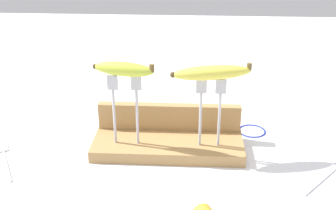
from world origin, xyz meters
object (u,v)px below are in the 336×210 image
fork_fallen_near (5,157)px  wire_coil (252,130)px  fork_stand_right (210,107)px  fork_stand_left (125,104)px  banana_raised_left (124,69)px  fork_fallen_far (330,173)px  banana_raised_right (212,73)px

fork_fallen_near → wire_coil: 0.67m
fork_stand_right → fork_stand_left: bearing=180.0°
banana_raised_left → wire_coil: banana_raised_left is taller
fork_fallen_far → banana_raised_left: bearing=171.6°
fork_stand_left → banana_raised_right: size_ratio=0.92×
fork_stand_right → banana_raised_right: 0.09m
banana_raised_right → fork_fallen_far: size_ratio=1.32×
banana_raised_left → banana_raised_right: bearing=-0.0°
fork_fallen_near → banana_raised_left: bearing=7.7°
fork_fallen_near → wire_coil: size_ratio=2.16×
fork_stand_left → fork_fallen_far: bearing=-8.4°
fork_stand_left → wire_coil: 0.39m
fork_stand_left → wire_coil: size_ratio=2.31×
banana_raised_right → fork_fallen_far: 0.37m
banana_raised_left → fork_fallen_near: bearing=-172.3°
fork_stand_right → banana_raised_left: size_ratio=1.15×
banana_raised_right → fork_stand_left: bearing=180.0°
banana_raised_left → fork_fallen_far: banana_raised_left is taller
fork_fallen_far → wire_coil: 0.26m
banana_raised_right → fork_fallen_near: banana_raised_right is taller
fork_stand_right → banana_raised_right: bearing=-167.6°
banana_raised_left → wire_coil: bearing=22.1°
fork_stand_right → banana_raised_right: banana_raised_right is taller
banana_raised_right → wire_coil: size_ratio=2.51×
fork_fallen_near → wire_coil: bearing=15.5°
fork_fallen_near → fork_fallen_far: bearing=-2.2°
fork_stand_left → banana_raised_left: banana_raised_left is taller
fork_stand_left → wire_coil: bearing=22.1°
fork_stand_left → fork_stand_right: fork_stand_left is taller
fork_stand_left → fork_fallen_near: (-0.31, -0.04, -0.14)m
banana_raised_left → fork_fallen_far: (0.50, -0.07, -0.23)m
banana_raised_left → fork_fallen_far: 0.55m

